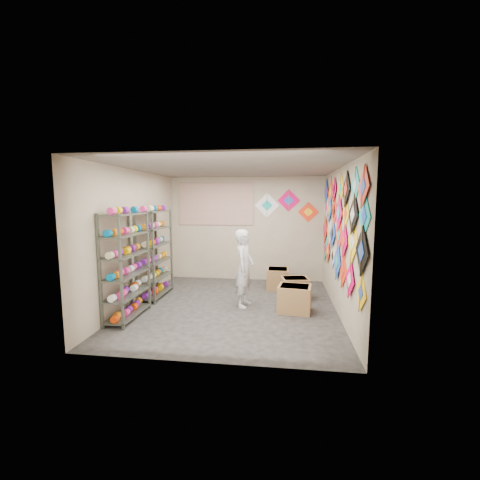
# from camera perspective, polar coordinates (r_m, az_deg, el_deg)

# --- Properties ---
(ground) EXTENTS (4.50, 4.50, 0.00)m
(ground) POSITION_cam_1_polar(r_m,az_deg,el_deg) (6.52, -1.24, -11.72)
(ground) COLOR black
(room_walls) EXTENTS (4.50, 4.50, 4.50)m
(room_walls) POSITION_cam_1_polar(r_m,az_deg,el_deg) (6.19, -1.28, 2.84)
(room_walls) COLOR tan
(room_walls) RESTS_ON ground
(shelf_rack_front) EXTENTS (0.40, 1.10, 1.90)m
(shelf_rack_front) POSITION_cam_1_polar(r_m,az_deg,el_deg) (6.03, -19.58, -4.36)
(shelf_rack_front) COLOR #4C5147
(shelf_rack_front) RESTS_ON ground
(shelf_rack_back) EXTENTS (0.40, 1.10, 1.90)m
(shelf_rack_back) POSITION_cam_1_polar(r_m,az_deg,el_deg) (7.19, -14.88, -2.38)
(shelf_rack_back) COLOR #4C5147
(shelf_rack_back) RESTS_ON ground
(string_spools) EXTENTS (0.12, 2.36, 0.12)m
(string_spools) POSITION_cam_1_polar(r_m,az_deg,el_deg) (6.58, -17.05, -2.47)
(string_spools) COLOR #FF3191
(string_spools) RESTS_ON ground
(kite_wall_display) EXTENTS (0.06, 4.34, 2.03)m
(kite_wall_display) POSITION_cam_1_polar(r_m,az_deg,el_deg) (6.28, 17.00, 2.47)
(kite_wall_display) COLOR yellow
(kite_wall_display) RESTS_ON room_walls
(back_wall_kites) EXTENTS (1.63, 0.02, 0.84)m
(back_wall_kites) POSITION_cam_1_polar(r_m,az_deg,el_deg) (8.34, 8.03, 6.09)
(back_wall_kites) COLOR white
(back_wall_kites) RESTS_ON room_walls
(poster) EXTENTS (2.00, 0.01, 1.10)m
(poster) POSITION_cam_1_polar(r_m,az_deg,el_deg) (8.51, -4.34, 6.39)
(poster) COLOR #844CA4
(poster) RESTS_ON room_walls
(shopkeeper) EXTENTS (0.67, 0.54, 1.54)m
(shopkeeper) POSITION_cam_1_polar(r_m,az_deg,el_deg) (6.36, 0.76, -5.04)
(shopkeeper) COLOR silver
(shopkeeper) RESTS_ON ground
(carton_a) EXTENTS (0.66, 0.58, 0.50)m
(carton_a) POSITION_cam_1_polar(r_m,az_deg,el_deg) (6.25, 9.66, -10.25)
(carton_a) COLOR #9E7745
(carton_a) RESTS_ON ground
(carton_b) EXTENTS (0.62, 0.54, 0.46)m
(carton_b) POSITION_cam_1_polar(r_m,az_deg,el_deg) (7.05, 9.72, -8.44)
(carton_b) COLOR #9E7745
(carton_b) RESTS_ON ground
(carton_c) EXTENTS (0.51, 0.56, 0.49)m
(carton_c) POSITION_cam_1_polar(r_m,az_deg,el_deg) (7.75, 6.72, -6.84)
(carton_c) COLOR #9E7745
(carton_c) RESTS_ON ground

